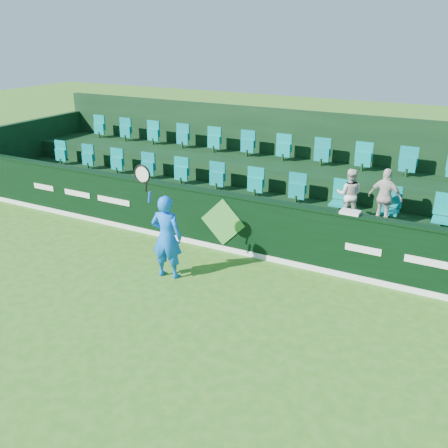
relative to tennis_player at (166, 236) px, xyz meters
The scene contains 11 objects.
ground 2.48m from the tennis_player, 79.78° to the right, with size 60.00×60.00×0.00m, color #2D6518.
sponsor_hoarding 1.78m from the tennis_player, 76.44° to the left, with size 16.00×0.25×1.35m.
stand_tier_front 2.89m from the tennis_player, 81.69° to the left, with size 16.00×2.00×0.80m, color black.
stand_tier_back 4.74m from the tennis_player, 85.02° to the left, with size 16.00×1.80×1.30m, color black.
stand_rear 5.19m from the tennis_player, 85.44° to the left, with size 16.00×4.10×2.60m.
seat_row_front 3.25m from the tennis_player, 82.71° to the left, with size 13.50×0.50×0.60m, color #03837D.
seat_row_back 5.09m from the tennis_player, 85.31° to the left, with size 13.50×0.50×0.60m, color #03837D.
tennis_player is the anchor object (origin of this frame).
spectator_left 4.05m from the tennis_player, 44.88° to the left, with size 0.55×0.43×1.14m, color beige.
spectator_middle 4.62m from the tennis_player, 38.20° to the left, with size 0.72×0.30×1.24m, color beige.
towel 3.63m from the tennis_player, 28.50° to the left, with size 0.38×0.24×0.06m, color silver.
Camera 1 is at (4.86, -5.19, 4.75)m, focal length 40.00 mm.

